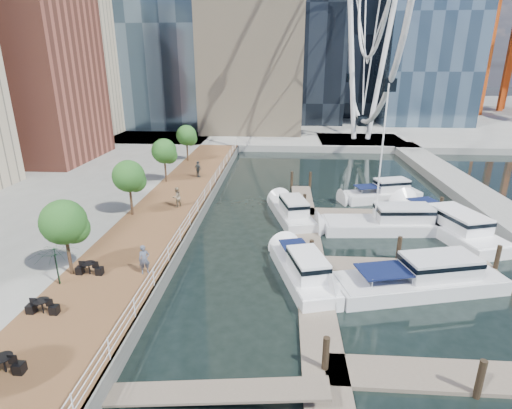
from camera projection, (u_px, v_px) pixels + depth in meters
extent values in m
plane|color=black|center=(259.00, 339.00, 19.56)|extent=(520.00, 520.00, 0.00)
cube|color=brown|center=(165.00, 216.00, 34.11)|extent=(6.00, 60.00, 1.00)
cube|color=#595954|center=(200.00, 217.00, 33.91)|extent=(0.25, 60.00, 1.00)
cube|color=gray|center=(281.00, 110.00, 115.49)|extent=(200.00, 114.00, 1.00)
cube|color=gray|center=(487.00, 205.00, 36.94)|extent=(4.00, 60.00, 1.00)
cube|color=gray|center=(360.00, 142.00, 67.48)|extent=(14.00, 12.00, 1.00)
cube|color=#6D6051|center=(309.00, 250.00, 28.75)|extent=(2.00, 32.00, 0.20)
cube|color=#6D6051|center=(466.00, 377.00, 17.06)|extent=(12.00, 2.00, 0.20)
cube|color=#6D6051|center=(401.00, 266.00, 26.48)|extent=(12.00, 2.00, 0.20)
cube|color=#6D6051|center=(371.00, 214.00, 35.90)|extent=(12.00, 2.00, 0.20)
cube|color=brown|center=(37.00, 80.00, 49.91)|extent=(12.00, 14.00, 20.00)
cube|color=#BCAD8E|center=(55.00, 51.00, 64.06)|extent=(14.00, 16.00, 28.00)
cylinder|color=white|center=(352.00, 57.00, 63.20)|extent=(0.80, 0.80, 26.00)
cylinder|color=white|center=(384.00, 57.00, 62.88)|extent=(0.80, 0.80, 26.00)
cylinder|color=#3F2B1C|center=(69.00, 255.00, 23.34)|extent=(0.20, 0.20, 2.40)
sphere|color=#265B1E|center=(63.00, 222.00, 22.65)|extent=(2.60, 2.60, 2.60)
cylinder|color=#3F2B1C|center=(131.00, 201.00, 32.76)|extent=(0.20, 0.20, 2.40)
sphere|color=#265B1E|center=(129.00, 176.00, 32.07)|extent=(2.60, 2.60, 2.60)
cylinder|color=#3F2B1C|center=(166.00, 171.00, 42.18)|extent=(0.20, 0.20, 2.40)
sphere|color=#265B1E|center=(164.00, 151.00, 41.49)|extent=(2.60, 2.60, 2.60)
cylinder|color=#3F2B1C|center=(187.00, 151.00, 51.60)|extent=(0.20, 0.20, 2.40)
sphere|color=#265B1E|center=(186.00, 135.00, 50.91)|extent=(2.60, 2.60, 2.60)
imported|color=#4B5264|center=(144.00, 259.00, 23.52)|extent=(0.77, 0.66, 1.77)
imported|color=#7F6F57|center=(177.00, 197.00, 34.72)|extent=(1.05, 1.09, 1.77)
imported|color=#333B40|center=(198.00, 169.00, 44.03)|extent=(1.10, 0.97, 1.79)
imported|color=#0D3218|center=(56.00, 266.00, 22.19)|extent=(2.97, 3.01, 2.31)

